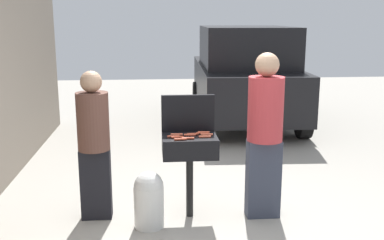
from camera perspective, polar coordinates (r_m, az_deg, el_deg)
ground_plane at (r=5.13m, az=1.82°, el=-12.71°), size 24.00×24.00×0.00m
bbq_grill at (r=5.02m, az=-0.30°, el=-3.63°), size 0.60×0.44×0.93m
grill_lid_open at (r=5.15m, az=-0.51°, el=0.84°), size 0.60×0.05×0.42m
hot_dog_0 at (r=4.89m, az=-1.84°, el=-2.17°), size 0.13×0.04×0.03m
hot_dog_1 at (r=4.92m, az=1.61°, el=-2.09°), size 0.13×0.03×0.03m
hot_dog_2 at (r=5.07m, az=1.27°, el=-1.65°), size 0.13×0.03×0.03m
hot_dog_3 at (r=4.81m, az=-1.46°, el=-2.42°), size 0.13×0.04×0.03m
hot_dog_4 at (r=5.10m, az=1.52°, el=-1.56°), size 0.13×0.04×0.03m
hot_dog_5 at (r=4.99m, az=-0.27°, el=-1.87°), size 0.13×0.04×0.03m
hot_dog_6 at (r=5.02m, az=0.08°, el=-1.77°), size 0.13×0.04×0.03m
hot_dog_7 at (r=5.01m, az=1.87°, el=-1.83°), size 0.13×0.04×0.03m
hot_dog_8 at (r=4.85m, az=-0.49°, el=-2.30°), size 0.13×0.03×0.03m
hot_dog_9 at (r=4.94m, az=-2.35°, el=-2.04°), size 0.13×0.04×0.03m
hot_dog_10 at (r=5.01m, az=-1.92°, el=-1.82°), size 0.13×0.04×0.03m
propane_tank at (r=4.94m, az=-5.41°, el=-9.70°), size 0.32×0.32×0.62m
person_left at (r=5.07m, az=-12.16°, el=-2.49°), size 0.35×0.35×1.65m
person_right at (r=5.04m, az=9.09°, el=-1.25°), size 0.39×0.39×1.84m
parked_minivan at (r=9.82m, az=6.51°, el=5.73°), size 2.20×4.48×2.02m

